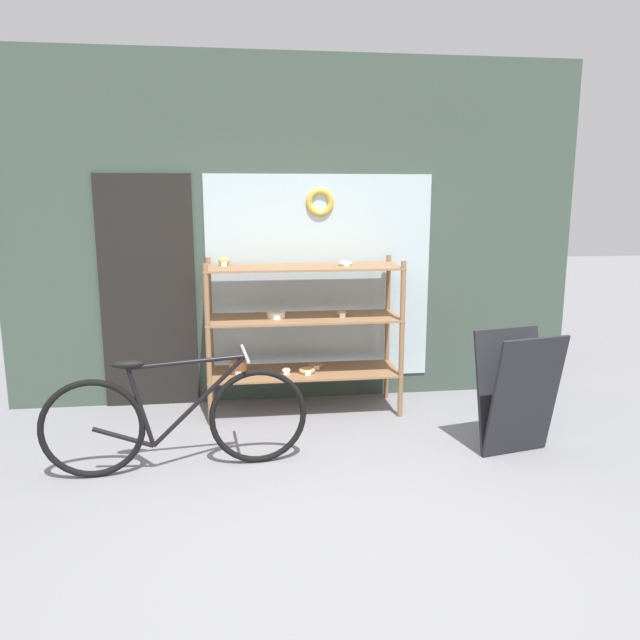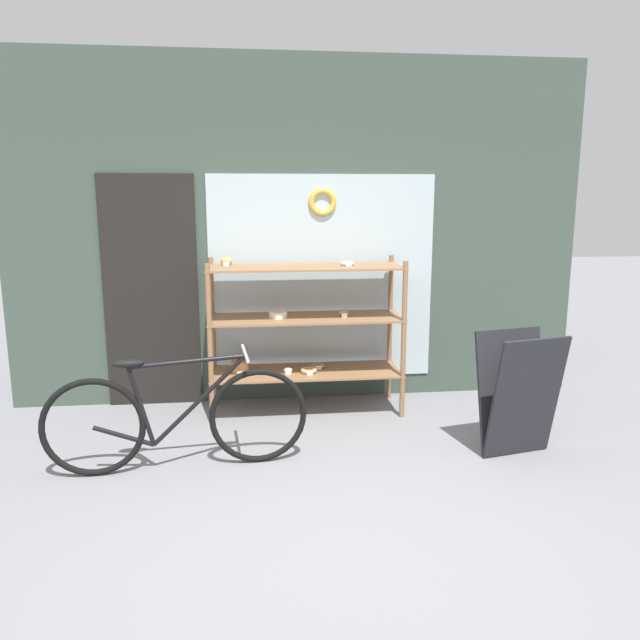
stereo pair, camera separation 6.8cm
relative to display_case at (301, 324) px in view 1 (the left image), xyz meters
The scene contains 5 objects.
ground_plane 2.18m from the display_case, 89.45° to the right, with size 30.00×30.00×0.00m, color gray.
storefront_facade 0.84m from the display_case, 92.87° to the left, with size 5.30×0.13×3.14m.
display_case is the anchor object (origin of this frame).
bicycle 1.55m from the display_case, 131.86° to the right, with size 1.84×0.46×0.84m.
sandwich_board 1.91m from the display_case, 37.26° to the right, with size 0.63×0.49×0.92m.
Camera 1 is at (-0.57, -3.31, 1.92)m, focal length 35.00 mm.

